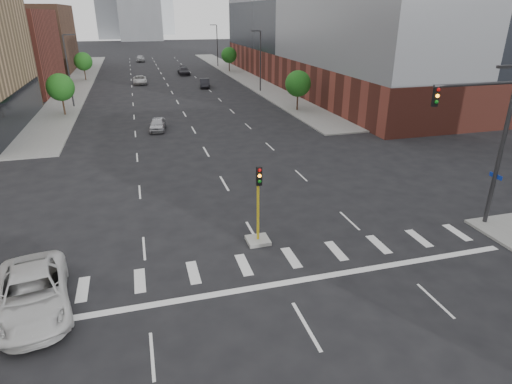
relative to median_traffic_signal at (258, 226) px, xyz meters
name	(u,v)px	position (x,y,z in m)	size (l,w,h in m)	color
ground	(327,362)	(0.00, -8.97, -0.97)	(400.00, 400.00, 0.00)	black
sidewalk_left_far	(80,81)	(-15.00, 65.03, -0.90)	(5.00, 92.00, 0.15)	gray
sidewalk_right_far	(241,75)	(15.00, 65.03, -0.90)	(5.00, 92.00, 0.15)	gray
building_left_far_b	(18,39)	(-27.50, 83.03, 5.53)	(20.00, 24.00, 13.00)	brown
building_right_main	(344,16)	(29.50, 51.03, 10.03)	(24.00, 70.00, 22.00)	brown
median_traffic_signal	(258,226)	(0.00, 0.00, 0.00)	(1.20, 1.20, 4.40)	#999993
mast_arm_signal	(492,132)	(12.61, -1.47, 4.67)	(5.12, 0.90, 9.07)	#2D2D30
streetlight_right_a	(260,59)	(13.41, 46.03, 4.04)	(1.60, 0.22, 9.07)	#2D2D30
streetlight_right_b	(217,44)	(13.41, 81.03, 4.04)	(1.60, 0.22, 9.07)	#2D2D30
streetlight_left	(69,68)	(-13.41, 41.03, 4.04)	(1.60, 0.22, 9.07)	#2D2D30
tree_left_near	(60,87)	(-14.00, 36.03, 2.42)	(3.20, 3.20, 4.85)	#382619
tree_left_far	(83,61)	(-14.00, 66.03, 2.42)	(3.20, 3.20, 4.85)	#382619
tree_right_near	(298,84)	(14.00, 31.03, 2.42)	(3.20, 3.20, 4.85)	#382619
tree_right_far	(229,55)	(14.00, 71.03, 2.42)	(3.20, 3.20, 4.85)	#382619
car_near_left	(158,124)	(-3.64, 25.90, -0.31)	(1.56, 3.89, 1.32)	#B5B5BA
car_mid_right	(205,83)	(5.71, 52.36, -0.25)	(1.52, 4.37, 1.44)	black
car_far_left	(140,80)	(-4.52, 59.30, -0.29)	(2.27, 4.92, 1.37)	silver
car_deep_right	(184,71)	(4.27, 69.14, -0.24)	(2.06, 5.07, 1.47)	black
car_distant	(140,58)	(-3.35, 96.79, -0.14)	(1.96, 4.87, 1.66)	#AEAFB3
parked_minivan	(33,293)	(-10.54, -2.97, -0.14)	(2.75, 5.97, 1.66)	silver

